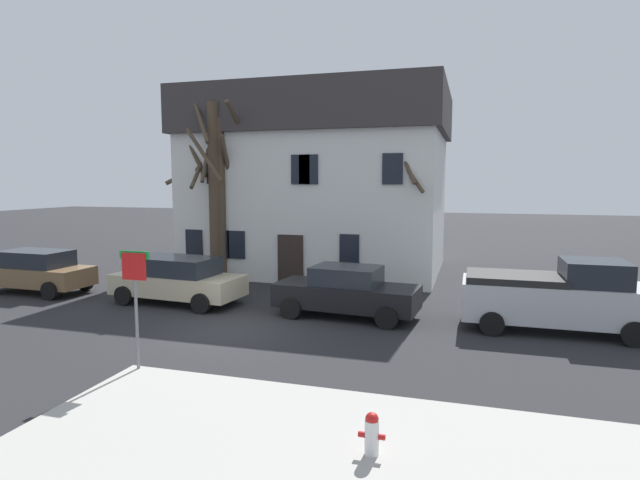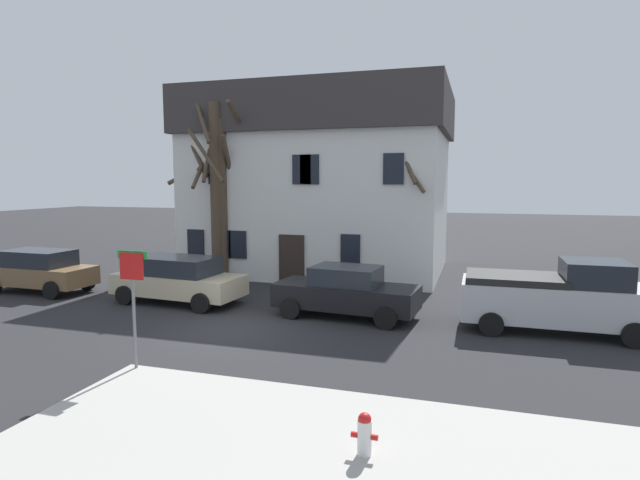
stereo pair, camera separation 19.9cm
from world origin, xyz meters
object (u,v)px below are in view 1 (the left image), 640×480
tree_bare_near (206,203)px  tree_bare_end (416,202)px  car_black_sedan (346,292)px  tree_bare_far (218,192)px  building_main (321,181)px  street_sign_pole (135,289)px  tree_bare_mid (216,184)px  pickup_truck_silver (558,297)px  fire_hydrant (372,433)px  bicycle_leaning (189,268)px  car_brown_wagon (37,271)px  car_beige_wagon (177,279)px

tree_bare_near → tree_bare_end: bearing=1.2°
car_black_sedan → tree_bare_far: bearing=147.5°
building_main → street_sign_pole: size_ratio=4.26×
tree_bare_mid → tree_bare_far: size_ratio=0.99×
tree_bare_near → pickup_truck_silver: bearing=-19.0°
fire_hydrant → bicycle_leaning: size_ratio=0.40×
car_brown_wagon → car_black_sedan: car_brown_wagon is taller
car_beige_wagon → tree_bare_far: bearing=97.1°
tree_bare_end → pickup_truck_silver: 7.23m
building_main → fire_hydrant: bearing=-71.0°
car_brown_wagon → bicycle_leaning: 6.18m
tree_bare_near → pickup_truck_silver: size_ratio=1.18×
car_brown_wagon → fire_hydrant: size_ratio=6.25×
building_main → car_black_sedan: bearing=-68.4°
fire_hydrant → tree_bare_near: bearing=127.4°
tree_bare_near → car_black_sedan: bearing=-32.9°
tree_bare_mid → bicycle_leaning: size_ratio=4.49×
tree_bare_end → building_main: bearing=146.2°
building_main → tree_bare_end: 6.02m
fire_hydrant → pickup_truck_silver: bearing=65.5°
tree_bare_near → bicycle_leaning: size_ratio=3.63×
tree_bare_mid → fire_hydrant: (9.18, -12.51, -3.72)m
tree_bare_near → car_brown_wagon: 7.20m
tree_bare_mid → tree_bare_far: 0.31m
bicycle_leaning → car_beige_wagon: bearing=-63.3°
building_main → fire_hydrant: building_main is taller
tree_bare_far → tree_bare_end: 8.38m
street_sign_pole → car_beige_wagon: bearing=114.8°
car_black_sedan → pickup_truck_silver: size_ratio=0.89×
car_black_sedan → fire_hydrant: bearing=-73.8°
building_main → tree_bare_mid: building_main is taller
tree_bare_end → bicycle_leaning: 10.73m
tree_bare_far → car_black_sedan: tree_bare_far is taller
tree_bare_near → tree_bare_end: (9.29, 0.19, 0.15)m
tree_bare_near → car_black_sedan: 9.50m
tree_bare_near → fire_hydrant: bearing=-52.6°
tree_bare_mid → car_brown_wagon: size_ratio=1.80×
tree_bare_far → fire_hydrant: tree_bare_far is taller
tree_bare_far → car_beige_wagon: (0.53, -4.19, -3.01)m
building_main → tree_bare_near: building_main is taller
tree_bare_near → tree_bare_far: size_ratio=0.80×
tree_bare_mid → street_sign_pole: bearing=-71.6°
car_black_sedan → street_sign_pole: street_sign_pole is taller
street_sign_pole → bicycle_leaning: 12.42m
tree_bare_near → pickup_truck_silver: 14.90m
tree_bare_far → car_beige_wagon: 5.19m
street_sign_pole → car_brown_wagon: bearing=145.6°
car_beige_wagon → bicycle_leaning: 5.52m
car_black_sedan → bicycle_leaning: bearing=150.0°
tree_bare_near → tree_bare_far: 1.30m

